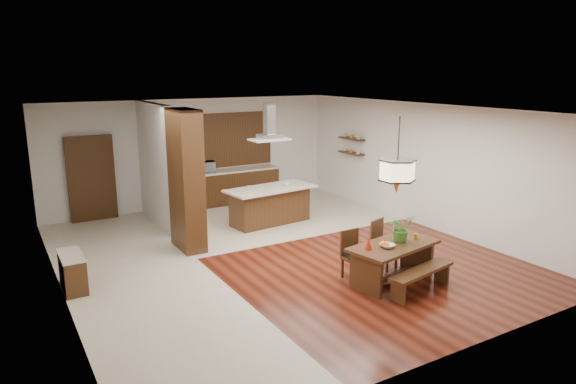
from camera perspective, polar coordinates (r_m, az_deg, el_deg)
room_shell at (r=10.00m, az=-1.48°, el=4.33°), size 9.00×9.04×2.92m
tile_hallway at (r=9.59m, az=-16.13°, el=-9.43°), size 2.50×9.00×0.01m
tile_kitchen at (r=13.18m, az=-1.97°, el=-2.61°), size 5.50×4.00×0.01m
soffit_band at (r=9.90m, az=-1.51°, el=9.04°), size 8.00×9.00×0.02m
partition_pier at (r=10.63m, az=-11.25°, el=1.26°), size 0.45×1.00×2.90m
partition_stub at (r=12.60m, az=-14.46°, el=2.97°), size 0.18×2.40×2.90m
hallway_console at (r=9.49m, az=-22.82°, el=-8.20°), size 0.37×0.88×0.63m
hallway_doorway at (r=13.45m, az=-21.01°, el=1.40°), size 1.10×0.20×2.10m
rear_counter at (r=14.43m, az=-6.09°, el=0.66°), size 2.60×0.62×0.95m
kitchen_window at (r=14.44m, az=-6.65°, el=5.79°), size 2.60×0.08×1.50m
shelf_lower at (r=14.36m, az=7.03°, el=4.33°), size 0.26×0.90×0.04m
shelf_upper at (r=14.30m, az=7.08°, el=5.91°), size 0.26×0.90×0.04m
dining_table at (r=9.20m, az=11.59°, el=-6.77°), size 1.78×1.12×0.69m
dining_bench at (r=8.99m, az=14.57°, el=-9.52°), size 1.46×0.57×0.40m
dining_chair_left at (r=9.22m, az=7.48°, el=-7.02°), size 0.40×0.40×0.88m
dining_chair_right at (r=9.82m, az=10.70°, el=-5.75°), size 0.51×0.51×0.91m
pendant_lantern at (r=8.76m, az=12.12°, el=3.96°), size 0.64×0.64×1.31m
foliage_plant at (r=9.26m, az=12.45°, el=-3.94°), size 0.45×0.39×0.48m
fruit_bowl at (r=8.94m, az=10.98°, el=-5.89°), size 0.26×0.26×0.06m
napkin_cone at (r=8.78m, az=8.93°, el=-5.69°), size 0.16×0.16×0.20m
gold_ornament at (r=9.47m, az=14.03°, el=-4.81°), size 0.10×0.10×0.11m
kitchen_island at (r=12.41m, az=-2.00°, el=-1.44°), size 2.27×1.17×0.90m
range_hood at (r=12.05m, az=-2.08°, el=7.80°), size 0.90×0.55×0.87m
island_cup at (r=12.40m, az=-0.18°, el=0.87°), size 0.14×0.14×0.10m
microwave at (r=14.00m, az=-9.25°, el=2.77°), size 0.60×0.47×0.30m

